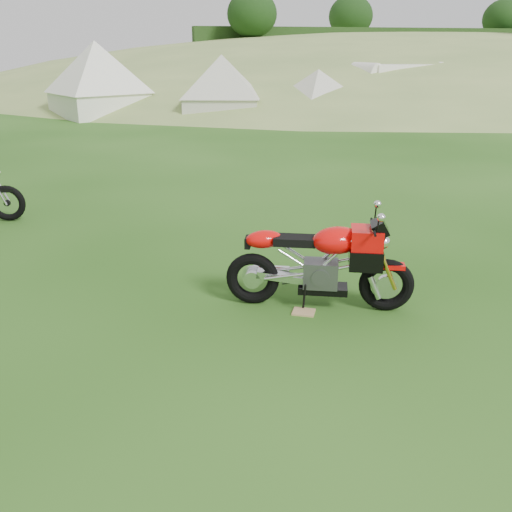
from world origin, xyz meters
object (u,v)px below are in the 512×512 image
object	(u,v)px
tent_left	(98,82)
caravan	(397,87)
plywood_board	(304,312)
tent_mid	(222,87)
sport_motorcycle	(320,257)
tent_right	(318,91)

from	to	relation	value
tent_left	caravan	size ratio (longest dim) A/B	0.73
caravan	plywood_board	bearing A→B (deg)	-131.67
tent_mid	caravan	xyz separation A→B (m)	(8.78, 1.20, -0.22)
sport_motorcycle	tent_left	bearing A→B (deg)	118.40
tent_left	caravan	distance (m)	13.89
tent_mid	caravan	distance (m)	8.86
sport_motorcycle	tent_left	distance (m)	21.11
sport_motorcycle	caravan	size ratio (longest dim) A/B	0.46
sport_motorcycle	tent_right	distance (m)	19.08
plywood_board	tent_left	size ratio (longest dim) A/B	0.08
plywood_board	tent_right	world-z (taller)	tent_right
sport_motorcycle	tent_right	world-z (taller)	tent_right
tent_left	plywood_board	bearing A→B (deg)	-107.75
plywood_board	tent_mid	size ratio (longest dim) A/B	0.09
plywood_board	tent_right	distance (m)	19.32
sport_motorcycle	tent_mid	size ratio (longest dim) A/B	0.70
sport_motorcycle	tent_mid	xyz separation A→B (m)	(2.66, 18.68, 0.67)
sport_motorcycle	tent_left	world-z (taller)	tent_left
sport_motorcycle	plywood_board	xyz separation A→B (m)	(-0.23, -0.14, -0.63)
tent_left	sport_motorcycle	bearing A→B (deg)	-107.10
tent_left	tent_right	xyz separation A→B (m)	(9.07, -3.09, -0.35)
sport_motorcycle	tent_left	xyz separation A→B (m)	(-2.40, 20.96, 0.83)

